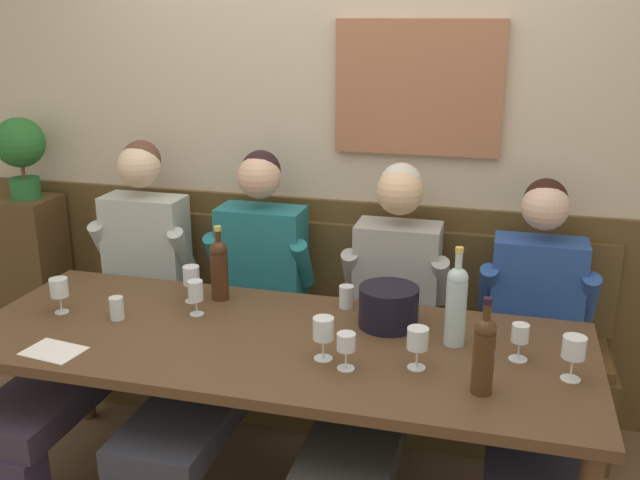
{
  "coord_description": "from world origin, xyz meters",
  "views": [
    {
      "loc": [
        0.81,
        -2.26,
        1.93
      ],
      "look_at": [
        0.09,
        0.43,
        1.04
      ],
      "focal_mm": 39.81,
      "sensor_mm": 36.0,
      "label": 1
    }
  ],
  "objects_px": {
    "wine_glass_near_bucket": "(191,277)",
    "water_tumbler_center": "(117,308)",
    "potted_plant": "(20,148)",
    "wine_glass_by_bottle": "(574,350)",
    "wine_glass_mid_left": "(323,331)",
    "ice_bucket": "(389,307)",
    "wall_bench": "(324,360)",
    "wine_glass_left_end": "(59,289)",
    "person_center_right_seat": "(535,364)",
    "water_tumbler_right": "(346,297)",
    "person_right_seat": "(382,336)",
    "wine_bottle_green_tall": "(219,268)",
    "dining_table": "(274,354)",
    "person_center_left_seat": "(234,320)",
    "wine_glass_right_end": "(346,344)",
    "wine_glass_center_rear": "(418,340)",
    "person_left_seat": "(109,305)",
    "wine_bottle_clear_water": "(456,303)",
    "wine_glass_center_front": "(520,336)",
    "wine_bottle_amber_mid": "(484,352)",
    "wine_glass_mid_right": "(196,292)"
  },
  "relations": [
    {
      "from": "wall_bench",
      "to": "dining_table",
      "type": "xyz_separation_m",
      "value": [
        0.0,
        -0.75,
        0.4
      ]
    },
    {
      "from": "water_tumbler_center",
      "to": "potted_plant",
      "type": "xyz_separation_m",
      "value": [
        -0.98,
        0.79,
        0.46
      ]
    },
    {
      "from": "wine_glass_center_front",
      "to": "wine_glass_center_rear",
      "type": "bearing_deg",
      "value": -155.34
    },
    {
      "from": "ice_bucket",
      "to": "wine_glass_center_front",
      "type": "distance_m",
      "value": 0.53
    },
    {
      "from": "wine_glass_center_front",
      "to": "person_left_seat",
      "type": "bearing_deg",
      "value": 170.55
    },
    {
      "from": "person_center_right_seat",
      "to": "water_tumbler_right",
      "type": "height_order",
      "value": "person_center_right_seat"
    },
    {
      "from": "wine_glass_near_bucket",
      "to": "potted_plant",
      "type": "xyz_separation_m",
      "value": [
        -1.19,
        0.54,
        0.4
      ]
    },
    {
      "from": "wine_glass_mid_left",
      "to": "person_left_seat",
      "type": "bearing_deg",
      "value": 157.5
    },
    {
      "from": "person_center_right_seat",
      "to": "wine_glass_center_rear",
      "type": "height_order",
      "value": "person_center_right_seat"
    },
    {
      "from": "wall_bench",
      "to": "wine_glass_left_end",
      "type": "bearing_deg",
      "value": -140.71
    },
    {
      "from": "person_right_seat",
      "to": "water_tumbler_right",
      "type": "xyz_separation_m",
      "value": [
        -0.15,
        -0.01,
        0.17
      ]
    },
    {
      "from": "person_center_left_seat",
      "to": "wine_glass_near_bucket",
      "type": "relative_size",
      "value": 8.66
    },
    {
      "from": "water_tumbler_center",
      "to": "wine_glass_near_bucket",
      "type": "bearing_deg",
      "value": 49.26
    },
    {
      "from": "wine_glass_right_end",
      "to": "potted_plant",
      "type": "distance_m",
      "value": 2.23
    },
    {
      "from": "wine_glass_by_bottle",
      "to": "wine_glass_near_bucket",
      "type": "bearing_deg",
      "value": 168.85
    },
    {
      "from": "wine_glass_left_end",
      "to": "wine_glass_center_front",
      "type": "height_order",
      "value": "wine_glass_left_end"
    },
    {
      "from": "wine_glass_by_bottle",
      "to": "water_tumbler_center",
      "type": "distance_m",
      "value": 1.74
    },
    {
      "from": "ice_bucket",
      "to": "water_tumbler_center",
      "type": "bearing_deg",
      "value": -168.25
    },
    {
      "from": "wine_glass_left_end",
      "to": "water_tumbler_right",
      "type": "distance_m",
      "value": 1.18
    },
    {
      "from": "wine_glass_near_bucket",
      "to": "potted_plant",
      "type": "height_order",
      "value": "potted_plant"
    },
    {
      "from": "wine_glass_mid_right",
      "to": "wine_glass_center_front",
      "type": "relative_size",
      "value": 1.08
    },
    {
      "from": "wine_bottle_clear_water",
      "to": "wine_glass_by_bottle",
      "type": "bearing_deg",
      "value": -23.29
    },
    {
      "from": "wine_glass_near_bucket",
      "to": "water_tumbler_center",
      "type": "distance_m",
      "value": 0.33
    },
    {
      "from": "dining_table",
      "to": "person_right_seat",
      "type": "relative_size",
      "value": 1.73
    },
    {
      "from": "wall_bench",
      "to": "person_center_right_seat",
      "type": "height_order",
      "value": "person_center_right_seat"
    },
    {
      "from": "ice_bucket",
      "to": "wine_bottle_green_tall",
      "type": "xyz_separation_m",
      "value": [
        -0.75,
        0.09,
        0.06
      ]
    },
    {
      "from": "dining_table",
      "to": "wine_glass_center_rear",
      "type": "bearing_deg",
      "value": -10.62
    },
    {
      "from": "ice_bucket",
      "to": "potted_plant",
      "type": "distance_m",
      "value": 2.16
    },
    {
      "from": "wine_glass_near_bucket",
      "to": "wine_glass_center_rear",
      "type": "height_order",
      "value": "wine_glass_near_bucket"
    },
    {
      "from": "wine_glass_mid_left",
      "to": "wine_glass_by_bottle",
      "type": "height_order",
      "value": "wine_glass_mid_left"
    },
    {
      "from": "ice_bucket",
      "to": "wine_glass_mid_left",
      "type": "relative_size",
      "value": 1.48
    },
    {
      "from": "wine_bottle_amber_mid",
      "to": "wine_glass_left_end",
      "type": "height_order",
      "value": "wine_bottle_amber_mid"
    },
    {
      "from": "wine_bottle_green_tall",
      "to": "potted_plant",
      "type": "xyz_separation_m",
      "value": [
        -1.3,
        0.48,
        0.37
      ]
    },
    {
      "from": "ice_bucket",
      "to": "wine_glass_near_bucket",
      "type": "distance_m",
      "value": 0.85
    },
    {
      "from": "wine_glass_by_bottle",
      "to": "potted_plant",
      "type": "distance_m",
      "value": 2.87
    },
    {
      "from": "dining_table",
      "to": "person_center_right_seat",
      "type": "distance_m",
      "value": 1.04
    },
    {
      "from": "ice_bucket",
      "to": "person_right_seat",
      "type": "bearing_deg",
      "value": 107.8
    },
    {
      "from": "potted_plant",
      "to": "wine_bottle_amber_mid",
      "type": "bearing_deg",
      "value": -22.48
    },
    {
      "from": "person_center_left_seat",
      "to": "wine_glass_right_end",
      "type": "relative_size",
      "value": 10.25
    },
    {
      "from": "wine_glass_by_bottle",
      "to": "potted_plant",
      "type": "xyz_separation_m",
      "value": [
        -2.71,
        0.84,
        0.4
      ]
    },
    {
      "from": "ice_bucket",
      "to": "wine_glass_center_front",
      "type": "xyz_separation_m",
      "value": [
        0.5,
        -0.17,
        0.01
      ]
    },
    {
      "from": "ice_bucket",
      "to": "potted_plant",
      "type": "bearing_deg",
      "value": 164.49
    },
    {
      "from": "wall_bench",
      "to": "wine_bottle_green_tall",
      "type": "height_order",
      "value": "wine_bottle_green_tall"
    },
    {
      "from": "wine_glass_near_bucket",
      "to": "water_tumbler_right",
      "type": "xyz_separation_m",
      "value": [
        0.65,
        0.11,
        -0.06
      ]
    },
    {
      "from": "person_left_seat",
      "to": "wine_glass_right_end",
      "type": "bearing_deg",
      "value": -22.98
    },
    {
      "from": "ice_bucket",
      "to": "person_center_right_seat",
      "type": "bearing_deg",
      "value": 11.1
    },
    {
      "from": "wine_bottle_green_tall",
      "to": "wine_glass_mid_left",
      "type": "height_order",
      "value": "wine_bottle_green_tall"
    },
    {
      "from": "person_right_seat",
      "to": "wine_glass_left_end",
      "type": "distance_m",
      "value": 1.35
    },
    {
      "from": "wine_bottle_green_tall",
      "to": "wine_glass_center_rear",
      "type": "xyz_separation_m",
      "value": [
        0.9,
        -0.41,
        -0.03
      ]
    },
    {
      "from": "wine_glass_by_bottle",
      "to": "potted_plant",
      "type": "relative_size",
      "value": 0.37
    }
  ]
}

